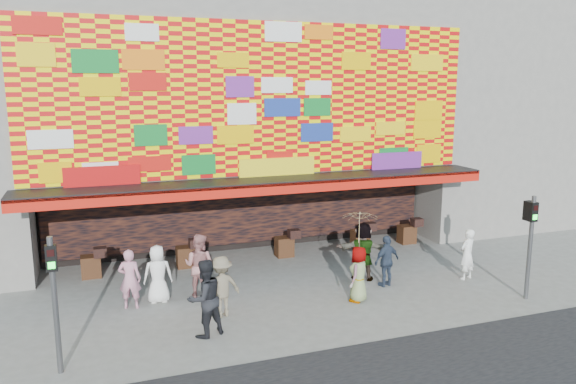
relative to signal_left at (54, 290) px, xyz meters
name	(u,v)px	position (x,y,z in m)	size (l,w,h in m)	color
ground	(305,308)	(6.20, 1.50, -1.86)	(90.00, 90.00, 0.00)	slate
shop_building	(230,105)	(6.20, 9.68, 3.37)	(15.20, 9.40, 10.00)	gray
neighbor_right	(504,84)	(19.20, 9.50, 4.14)	(11.00, 8.00, 12.00)	gray
signal_left	(54,290)	(0.00, 0.00, 0.00)	(0.22, 0.20, 3.00)	#59595B
signal_right	(531,236)	(12.40, 0.00, 0.00)	(0.22, 0.20, 3.00)	#59595B
ped_a	(158,274)	(2.47, 3.29, -1.04)	(0.81, 0.52, 1.65)	white
ped_b	(130,279)	(1.69, 3.11, -1.03)	(0.61, 0.40, 1.67)	#CD849E
ped_c	(205,298)	(3.28, 0.72, -0.90)	(0.94, 0.73, 1.93)	black
ped_d	(222,287)	(3.92, 1.73, -1.04)	(1.06, 0.61, 1.64)	#786D57
ped_e	(387,261)	(9.14, 2.26, -1.07)	(0.92, 0.38, 1.58)	#2E3B50
ped_f	(363,251)	(8.71, 3.00, -0.93)	(1.72, 0.55, 1.85)	gray
ped_g	(359,274)	(7.80, 1.47, -1.07)	(0.78, 0.51, 1.59)	gray
ped_h	(467,254)	(11.82, 1.96, -1.05)	(0.59, 0.39, 1.61)	white
ped_i	(199,265)	(3.65, 3.35, -0.93)	(0.90, 0.70, 1.85)	tan
parasol	(360,227)	(7.80, 1.47, 0.29)	(1.15, 1.16, 1.85)	beige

